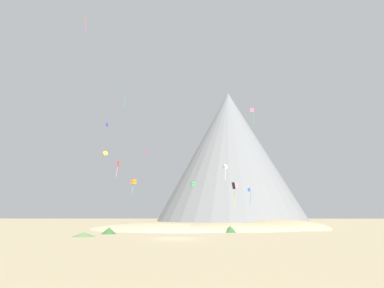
# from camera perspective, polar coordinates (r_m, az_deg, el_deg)

# --- Properties ---
(ground_plane) EXTENTS (400.00, 400.00, 0.00)m
(ground_plane) POSITION_cam_1_polar(r_m,az_deg,el_deg) (35.16, -2.86, -16.37)
(ground_plane) COLOR #C6B284
(dune_foreground_left) EXTENTS (29.82, 23.60, 2.19)m
(dune_foreground_left) POSITION_cam_1_polar(r_m,az_deg,el_deg) (55.12, -5.36, -14.91)
(dune_foreground_left) COLOR beige
(dune_foreground_left) RESTS_ON ground_plane
(dune_foreground_right) EXTENTS (26.02, 17.19, 2.52)m
(dune_foreground_right) POSITION_cam_1_polar(r_m,az_deg,el_deg) (53.45, 8.06, -14.92)
(dune_foreground_right) COLOR #C6B284
(dune_foreground_right) RESTS_ON ground_plane
(dune_midground) EXTENTS (21.17, 23.89, 3.25)m
(dune_midground) POSITION_cam_1_polar(r_m,az_deg,el_deg) (63.30, 15.50, -14.20)
(dune_midground) COLOR #C6B284
(dune_midground) RESTS_ON ground_plane
(bush_scatter_east) EXTENTS (3.02, 3.02, 0.49)m
(bush_scatter_east) POSITION_cam_1_polar(r_m,az_deg,el_deg) (40.34, -18.60, -14.91)
(bush_scatter_east) COLOR #668C4C
(bush_scatter_east) RESTS_ON ground_plane
(bush_far_right) EXTENTS (1.90, 1.90, 0.92)m
(bush_far_right) POSITION_cam_1_polar(r_m,az_deg,el_deg) (47.60, 6.75, -14.72)
(bush_far_right) COLOR #386633
(bush_far_right) RESTS_ON ground_plane
(bush_near_right) EXTENTS (2.13, 2.13, 0.84)m
(bush_near_right) POSITION_cam_1_polar(r_m,az_deg,el_deg) (44.98, -14.47, -14.61)
(bush_near_right) COLOR #386633
(bush_near_right) RESTS_ON ground_plane
(rock_massif) EXTENTS (82.27, 82.27, 55.67)m
(rock_massif) POSITION_cam_1_polar(r_m,az_deg,el_deg) (138.48, 6.13, -2.53)
(rock_massif) COLOR slate
(rock_massif) RESTS_ON ground_plane
(kite_pink_low) EXTENTS (1.32, 1.05, 3.01)m
(kite_pink_low) POSITION_cam_1_polar(r_m,az_deg,el_deg) (74.99, 7.71, -7.36)
(kite_pink_low) COLOR pink
(kite_blue_low) EXTENTS (0.93, 0.35, 4.48)m
(kite_blue_low) POSITION_cam_1_polar(r_m,az_deg,el_deg) (84.72, 10.14, -8.53)
(kite_blue_low) COLOR blue
(kite_green_low) EXTENTS (1.35, 1.29, 1.37)m
(kite_green_low) POSITION_cam_1_polar(r_m,az_deg,el_deg) (94.08, 0.15, -7.09)
(kite_green_low) COLOR green
(kite_black_low) EXTENTS (0.68, 1.05, 4.89)m
(kite_black_low) POSITION_cam_1_polar(r_m,az_deg,el_deg) (58.21, 7.42, -7.97)
(kite_black_low) COLOR black
(kite_orange_low) EXTENTS (1.65, 1.65, 4.42)m
(kite_orange_low) POSITION_cam_1_polar(r_m,az_deg,el_deg) (93.32, -10.30, -6.61)
(kite_orange_low) COLOR orange
(kite_lime_high) EXTENTS (1.23, 1.56, 4.78)m
(kite_lime_high) POSITION_cam_1_polar(r_m,az_deg,el_deg) (90.97, -11.76, 8.97)
(kite_lime_high) COLOR #8CD133
(kite_gold_mid) EXTENTS (1.59, 1.45, 1.47)m
(kite_gold_mid) POSITION_cam_1_polar(r_m,az_deg,el_deg) (98.62, -15.07, -1.59)
(kite_gold_mid) COLOR gold
(kite_magenta_mid) EXTENTS (0.41, 0.92, 0.82)m
(kite_magenta_mid) POSITION_cam_1_polar(r_m,az_deg,el_deg) (88.70, -8.12, -1.35)
(kite_magenta_mid) COLOR #D1339E
(kite_yellow_high) EXTENTS (0.99, 1.57, 4.64)m
(kite_yellow_high) POSITION_cam_1_polar(r_m,az_deg,el_deg) (69.64, -18.41, 20.45)
(kite_yellow_high) COLOR yellow
(kite_white_low) EXTENTS (1.24, 0.48, 3.92)m
(kite_white_low) POSITION_cam_1_polar(r_m,az_deg,el_deg) (79.38, 5.83, -4.15)
(kite_white_low) COLOR white
(kite_rainbow_mid) EXTENTS (0.90, 0.45, 3.40)m
(kite_rainbow_mid) POSITION_cam_1_polar(r_m,az_deg,el_deg) (69.34, 10.65, 5.51)
(kite_rainbow_mid) COLOR #E5668C
(kite_red_low) EXTENTS (0.35, 0.74, 3.00)m
(kite_red_low) POSITION_cam_1_polar(r_m,az_deg,el_deg) (60.99, -12.98, -3.71)
(kite_red_low) COLOR red
(kite_indigo_high) EXTENTS (0.88, 0.35, 1.14)m
(kite_indigo_high) POSITION_cam_1_polar(r_m,az_deg,el_deg) (96.99, -14.78, 3.31)
(kite_indigo_high) COLOR #5138B2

